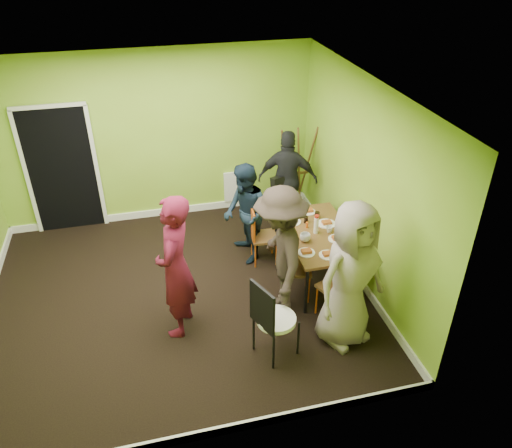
# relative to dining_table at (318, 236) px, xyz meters

# --- Properties ---
(ground) EXTENTS (5.00, 5.00, 0.00)m
(ground) POSITION_rel_dining_table_xyz_m (-1.93, 0.04, -0.70)
(ground) COLOR black
(ground) RESTS_ON ground
(room_walls) EXTENTS (5.04, 4.54, 2.82)m
(room_walls) POSITION_rel_dining_table_xyz_m (-1.96, 0.08, 0.29)
(room_walls) COLOR #85A92B
(room_walls) RESTS_ON ground
(dining_table) EXTENTS (0.90, 1.50, 0.75)m
(dining_table) POSITION_rel_dining_table_xyz_m (0.00, 0.00, 0.00)
(dining_table) COLOR black
(dining_table) RESTS_ON ground
(chair_left_far) EXTENTS (0.40, 0.39, 0.89)m
(chair_left_far) POSITION_rel_dining_table_xyz_m (-0.69, 0.57, -0.20)
(chair_left_far) COLOR #D35613
(chair_left_far) RESTS_ON ground
(chair_left_near) EXTENTS (0.48, 0.47, 0.95)m
(chair_left_near) POSITION_rel_dining_table_xyz_m (-0.48, -0.28, -0.16)
(chair_left_near) COLOR #D35613
(chair_left_near) RESTS_ON ground
(chair_back_end) EXTENTS (0.50, 0.54, 0.92)m
(chair_back_end) POSITION_rel_dining_table_xyz_m (-0.07, 1.39, -0.05)
(chair_back_end) COLOR #D35613
(chair_back_end) RESTS_ON ground
(chair_front_end) EXTENTS (0.52, 0.52, 0.97)m
(chair_front_end) POSITION_rel_dining_table_xyz_m (-0.01, -0.91, -0.15)
(chair_front_end) COLOR #D35613
(chair_front_end) RESTS_ON ground
(chair_bentwood) EXTENTS (0.54, 0.53, 1.05)m
(chair_bentwood) POSITION_rel_dining_table_xyz_m (-1.02, -1.28, -0.11)
(chair_bentwood) COLOR black
(chair_bentwood) RESTS_ON ground
(easel) EXTENTS (0.63, 0.59, 1.58)m
(easel) POSITION_rel_dining_table_xyz_m (0.27, 1.82, 0.08)
(easel) COLOR brown
(easel) RESTS_ON ground
(plate_near_left) EXTENTS (0.26, 0.26, 0.01)m
(plate_near_left) POSITION_rel_dining_table_xyz_m (-0.28, 0.34, 0.06)
(plate_near_left) COLOR white
(plate_near_left) RESTS_ON dining_table
(plate_near_right) EXTENTS (0.23, 0.23, 0.01)m
(plate_near_right) POSITION_rel_dining_table_xyz_m (-0.32, -0.42, 0.06)
(plate_near_right) COLOR white
(plate_near_right) RESTS_ON dining_table
(plate_far_back) EXTENTS (0.21, 0.21, 0.01)m
(plate_far_back) POSITION_rel_dining_table_xyz_m (0.04, 0.55, 0.06)
(plate_far_back) COLOR white
(plate_far_back) RESTS_ON dining_table
(plate_far_front) EXTENTS (0.23, 0.23, 0.01)m
(plate_far_front) POSITION_rel_dining_table_xyz_m (-0.08, -0.54, 0.06)
(plate_far_front) COLOR white
(plate_far_front) RESTS_ON dining_table
(plate_wall_back) EXTENTS (0.26, 0.26, 0.01)m
(plate_wall_back) POSITION_rel_dining_table_xyz_m (0.18, 0.17, 0.06)
(plate_wall_back) COLOR white
(plate_wall_back) RESTS_ON dining_table
(plate_wall_front) EXTENTS (0.24, 0.24, 0.01)m
(plate_wall_front) POSITION_rel_dining_table_xyz_m (0.17, -0.22, 0.06)
(plate_wall_front) COLOR white
(plate_wall_front) RESTS_ON dining_table
(thermos) EXTENTS (0.07, 0.07, 0.24)m
(thermos) POSITION_rel_dining_table_xyz_m (-0.04, 0.00, 0.18)
(thermos) COLOR white
(thermos) RESTS_ON dining_table
(blue_bottle) EXTENTS (0.07, 0.07, 0.19)m
(blue_bottle) POSITION_rel_dining_table_xyz_m (0.29, -0.33, 0.15)
(blue_bottle) COLOR blue
(blue_bottle) RESTS_ON dining_table
(orange_bottle) EXTENTS (0.03, 0.03, 0.09)m
(orange_bottle) POSITION_rel_dining_table_xyz_m (-0.12, 0.15, 0.10)
(orange_bottle) COLOR #D35613
(orange_bottle) RESTS_ON dining_table
(glass_mid) EXTENTS (0.06, 0.06, 0.10)m
(glass_mid) POSITION_rel_dining_table_xyz_m (-0.09, 0.29, 0.10)
(glass_mid) COLOR black
(glass_mid) RESTS_ON dining_table
(glass_back) EXTENTS (0.07, 0.07, 0.09)m
(glass_back) POSITION_rel_dining_table_xyz_m (0.11, 0.37, 0.10)
(glass_back) COLOR black
(glass_back) RESTS_ON dining_table
(glass_front) EXTENTS (0.07, 0.07, 0.09)m
(glass_front) POSITION_rel_dining_table_xyz_m (0.14, -0.45, 0.10)
(glass_front) COLOR black
(glass_front) RESTS_ON dining_table
(cup_a) EXTENTS (0.14, 0.14, 0.11)m
(cup_a) POSITION_rel_dining_table_xyz_m (-0.25, -0.15, 0.11)
(cup_a) COLOR white
(cup_a) RESTS_ON dining_table
(cup_b) EXTENTS (0.09, 0.09, 0.09)m
(cup_b) POSITION_rel_dining_table_xyz_m (0.14, -0.03, 0.10)
(cup_b) COLOR white
(cup_b) RESTS_ON dining_table
(person_standing) EXTENTS (0.64, 0.78, 1.85)m
(person_standing) POSITION_rel_dining_table_xyz_m (-1.98, -0.56, 0.23)
(person_standing) COLOR #510E21
(person_standing) RESTS_ON ground
(person_left_far) EXTENTS (0.63, 0.78, 1.51)m
(person_left_far) POSITION_rel_dining_table_xyz_m (-0.86, 0.71, 0.06)
(person_left_far) COLOR #12202F
(person_left_far) RESTS_ON ground
(person_left_near) EXTENTS (0.80, 1.23, 1.78)m
(person_left_near) POSITION_rel_dining_table_xyz_m (-0.71, -0.55, 0.20)
(person_left_near) COLOR #2A221C
(person_left_near) RESTS_ON ground
(person_back_end) EXTENTS (1.03, 0.71, 1.62)m
(person_back_end) POSITION_rel_dining_table_xyz_m (0.02, 1.51, 0.12)
(person_back_end) COLOR black
(person_back_end) RESTS_ON ground
(person_front_end) EXTENTS (1.06, 0.88, 1.86)m
(person_front_end) POSITION_rel_dining_table_xyz_m (-0.08, -1.21, 0.24)
(person_front_end) COLOR gray
(person_front_end) RESTS_ON ground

